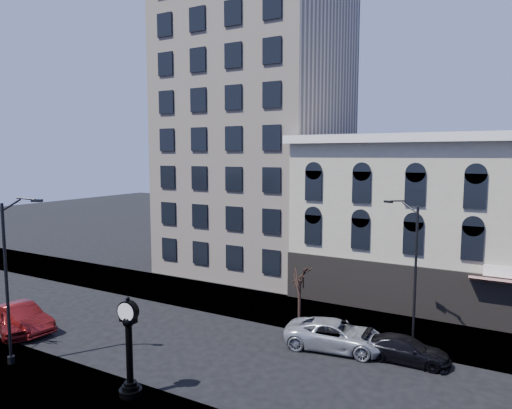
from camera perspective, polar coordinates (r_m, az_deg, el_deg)
The scene contains 12 objects.
ground at distance 28.08m, azimuth -7.92°, elevation -17.03°, with size 160.00×160.00×0.00m, color black.
sidewalk_far at distance 34.34m, azimuth 0.35°, elevation -12.46°, with size 160.00×6.00×0.12m, color #9A9A8C.
cream_tower at distance 45.76m, azimuth 0.24°, elevation 16.62°, with size 15.90×15.40×42.50m.
victorian_row at distance 36.92m, azimuth 23.20°, elevation -2.17°, with size 22.60×11.19×12.50m.
street_clock at distance 22.45m, azimuth -15.55°, elevation -17.23°, with size 1.05×1.05×4.62m.
street_lamp_near at distance 26.31m, azimuth -27.82°, elevation -3.58°, with size 2.20×1.13×9.00m.
street_lamp_far at distance 27.54m, azimuth 18.34°, elevation -3.52°, with size 2.12×0.95×8.52m.
bare_tree_far at distance 30.57m, azimuth 5.48°, elevation -8.41°, with size 2.50×2.50×4.29m.
car_near_a at distance 32.91m, azimuth -27.96°, elevation -12.70°, with size 1.87×4.66×1.59m, color maroon.
car_near_b at distance 33.09m, azimuth -27.36°, elevation -12.46°, with size 1.81×5.18×1.71m, color maroon.
car_far_a at distance 27.51m, azimuth 9.93°, elevation -15.77°, with size 2.66×5.77×1.60m, color #A5A8AD.
car_far_b at distance 26.92m, azimuth 18.27°, elevation -16.83°, with size 1.85×4.54×1.32m, color black.
Camera 1 is at (15.69, -20.49, 11.05)m, focal length 32.00 mm.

